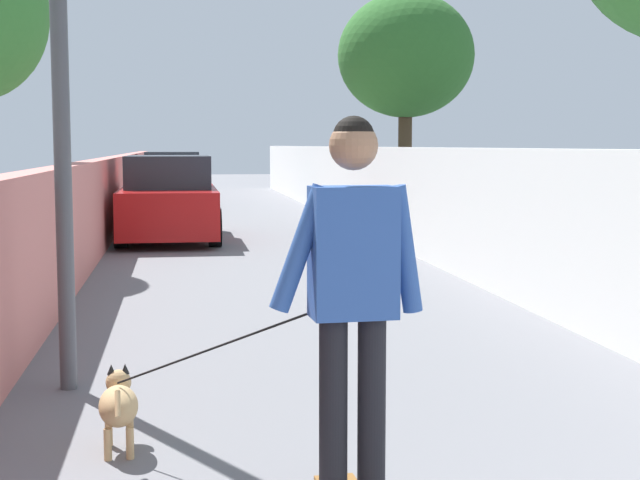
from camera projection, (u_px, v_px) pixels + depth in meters
name	position (u px, v px, depth m)	size (l,w,h in m)	color
ground_plane	(254.00, 250.00, 15.27)	(80.00, 80.00, 0.00)	slate
wall_left	(82.00, 216.00, 12.84)	(48.00, 0.30, 1.49)	#CC726B
fence_right	(438.00, 205.00, 13.59)	(48.00, 0.30, 1.70)	white
tree_right_distant	(406.00, 56.00, 20.37)	(3.00, 3.00, 5.06)	#473523
person_skateboarder	(353.00, 280.00, 4.16)	(0.24, 0.71, 1.78)	black
dog	(119.00, 403.00, 5.25)	(1.50, 1.25, 1.06)	tan
car_near	(169.00, 201.00, 16.89)	(4.06, 1.80, 1.54)	#B71414
car_far	(172.00, 181.00, 26.50)	(3.83, 1.80, 1.54)	silver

